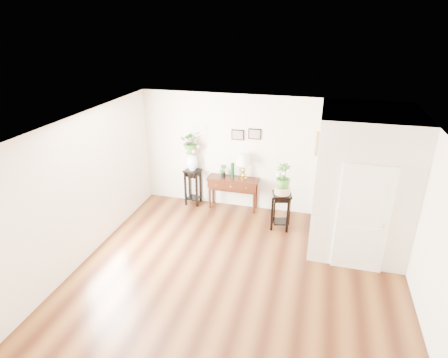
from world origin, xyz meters
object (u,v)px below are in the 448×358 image
(plant_stand_a, at_px, (193,187))
(plant_stand_b, at_px, (281,211))
(table_lamp, at_px, (244,165))
(console_table, at_px, (233,193))

(plant_stand_a, bearing_deg, plant_stand_b, -15.72)
(table_lamp, xyz_separation_m, plant_stand_a, (-1.29, 0.00, -0.71))
(console_table, relative_size, table_lamp, 1.94)
(console_table, height_order, plant_stand_a, plant_stand_a)
(plant_stand_a, distance_m, plant_stand_b, 2.37)
(console_table, height_order, plant_stand_b, plant_stand_b)
(plant_stand_b, bearing_deg, console_table, 152.83)
(table_lamp, relative_size, plant_stand_a, 0.69)
(console_table, relative_size, plant_stand_b, 1.44)
(plant_stand_a, bearing_deg, console_table, 0.00)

